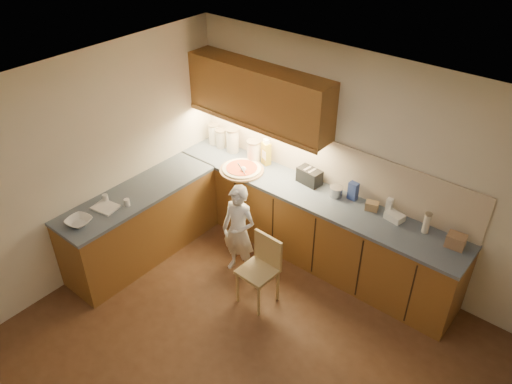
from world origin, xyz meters
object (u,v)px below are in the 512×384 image
(wooden_chair, at_px, (262,265))
(oil_jug, at_px, (266,153))
(pizza_on_board, at_px, (242,169))
(child, at_px, (239,231))
(toaster, at_px, (309,176))

(wooden_chair, bearing_deg, oil_jug, 129.29)
(pizza_on_board, relative_size, oil_jug, 1.58)
(oil_jug, bearing_deg, wooden_chair, -53.16)
(child, height_order, oil_jug, oil_jug)
(wooden_chair, relative_size, toaster, 2.70)
(pizza_on_board, xyz_separation_m, wooden_chair, (0.98, -0.81, -0.46))
(wooden_chair, xyz_separation_m, oil_jug, (-0.86, 1.14, 0.60))
(pizza_on_board, height_order, toaster, pizza_on_board)
(child, xyz_separation_m, wooden_chair, (0.49, -0.19, -0.11))
(child, distance_m, toaster, 1.07)
(child, bearing_deg, pizza_on_board, 121.87)
(pizza_on_board, bearing_deg, toaster, 21.16)
(pizza_on_board, distance_m, child, 0.86)
(child, relative_size, oil_jug, 3.37)
(oil_jug, height_order, toaster, oil_jug)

